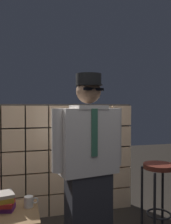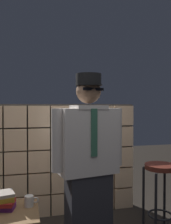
{
  "view_description": "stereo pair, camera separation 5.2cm",
  "coord_description": "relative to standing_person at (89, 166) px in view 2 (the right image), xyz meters",
  "views": [
    {
      "loc": [
        -0.49,
        -1.77,
        1.41
      ],
      "look_at": [
        0.07,
        0.27,
        1.36
      ],
      "focal_mm": 38.41,
      "sensor_mm": 36.0,
      "label": 1
    },
    {
      "loc": [
        -0.44,
        -1.79,
        1.41
      ],
      "look_at": [
        0.07,
        0.27,
        1.36
      ],
      "focal_mm": 38.41,
      "sensor_mm": 36.0,
      "label": 2
    }
  ],
  "objects": [
    {
      "name": "glass_block_wall",
      "position": [
        -0.09,
        1.06,
        -0.18
      ],
      "size": [
        2.03,
        0.1,
        1.46
      ],
      "color": "#E0B78C",
      "rests_on": "ground"
    },
    {
      "name": "bar_stool",
      "position": [
        0.87,
        0.25,
        -0.3
      ],
      "size": [
        0.34,
        0.34,
        0.78
      ],
      "color": "#592319",
      "rests_on": "ground"
    },
    {
      "name": "standing_person",
      "position": [
        0.0,
        0.0,
        0.0
      ],
      "size": [
        0.68,
        0.33,
        1.7
      ],
      "rotation": [
        0.0,
        0.0,
        0.17
      ],
      "color": "#28282D",
      "rests_on": "ground"
    },
    {
      "name": "coffee_mug",
      "position": [
        -0.51,
        0.15,
        -0.33
      ],
      "size": [
        0.13,
        0.08,
        0.09
      ],
      "color": "silver",
      "rests_on": "side_table"
    },
    {
      "name": "book_stack",
      "position": [
        -0.74,
        0.13,
        -0.3
      ],
      "size": [
        0.26,
        0.21,
        0.15
      ],
      "color": "#591E66",
      "rests_on": "side_table"
    },
    {
      "name": "side_table",
      "position": [
        -0.69,
        0.08,
        -0.44
      ],
      "size": [
        0.52,
        0.52,
        0.51
      ],
      "color": "brown",
      "rests_on": "ground"
    }
  ]
}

